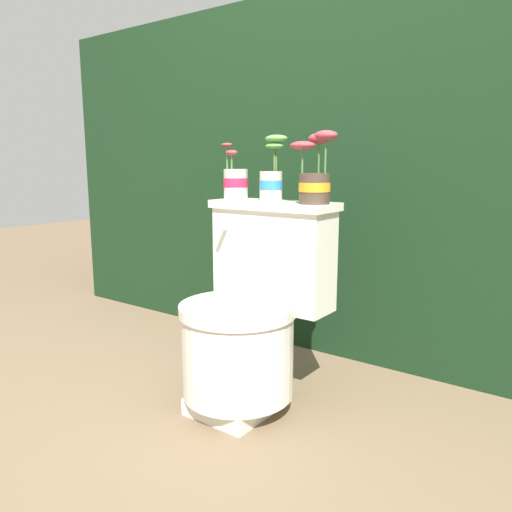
# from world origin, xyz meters

# --- Properties ---
(ground_plane) EXTENTS (12.00, 12.00, 0.00)m
(ground_plane) POSITION_xyz_m (0.00, 0.00, 0.00)
(ground_plane) COLOR brown
(hedge_backdrop) EXTENTS (3.76, 1.08, 1.66)m
(hedge_backdrop) POSITION_xyz_m (0.00, 1.20, 0.83)
(hedge_backdrop) COLOR black
(hedge_backdrop) RESTS_ON ground
(toilet) EXTENTS (0.50, 0.53, 0.75)m
(toilet) POSITION_xyz_m (-0.09, 0.06, 0.33)
(toilet) COLOR silver
(toilet) RESTS_ON ground
(potted_plant_left) EXTENTS (0.10, 0.10, 0.22)m
(potted_plant_left) POSITION_xyz_m (-0.29, 0.22, 0.82)
(potted_plant_left) COLOR beige
(potted_plant_left) RESTS_ON toilet
(potted_plant_midleft) EXTENTS (0.11, 0.09, 0.25)m
(potted_plant_midleft) POSITION_xyz_m (-0.09, 0.19, 0.84)
(potted_plant_midleft) COLOR beige
(potted_plant_midleft) RESTS_ON toilet
(potted_plant_middle) EXTENTS (0.17, 0.11, 0.25)m
(potted_plant_middle) POSITION_xyz_m (0.10, 0.19, 0.85)
(potted_plant_middle) COLOR #47382D
(potted_plant_middle) RESTS_ON toilet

